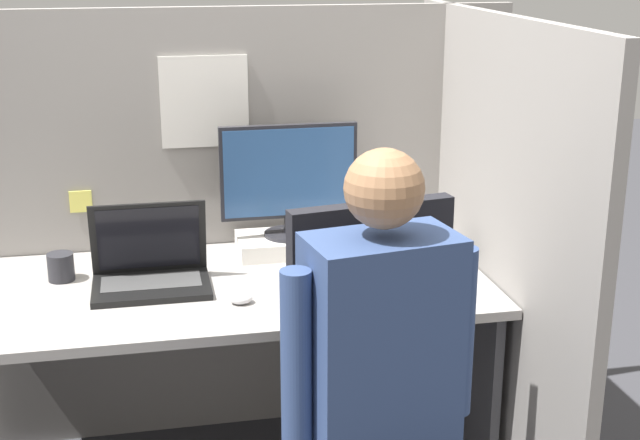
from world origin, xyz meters
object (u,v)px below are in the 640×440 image
(laptop, at_px, (151,271))
(carrot_toy, at_px, (315,307))
(office_chair, at_px, (374,431))
(pen_cup, at_px, (61,267))
(monitor, at_px, (289,178))
(person, at_px, (382,391))
(stapler, at_px, (444,258))
(paper_box, at_px, (290,244))

(laptop, distance_m, carrot_toy, 0.55)
(office_chair, xyz_separation_m, pen_cup, (-0.80, 0.83, 0.20))
(monitor, relative_size, laptop, 1.30)
(person, bearing_deg, laptop, 119.53)
(stapler, distance_m, pen_cup, 1.23)
(stapler, xyz_separation_m, person, (-0.45, -0.88, 0.02))
(office_chair, distance_m, pen_cup, 1.17)
(paper_box, relative_size, stapler, 2.09)
(stapler, bearing_deg, carrot_toy, -147.51)
(pen_cup, bearing_deg, laptop, -22.45)
(laptop, bearing_deg, stapler, -0.12)
(paper_box, xyz_separation_m, laptop, (-0.47, -0.23, 0.02))
(laptop, height_order, carrot_toy, laptop)
(stapler, distance_m, person, 0.98)
(carrot_toy, bearing_deg, monitor, 87.90)
(office_chair, distance_m, person, 0.26)
(person, height_order, pen_cup, person)
(laptop, relative_size, stapler, 2.10)
(person, relative_size, pen_cup, 15.04)
(laptop, height_order, person, person)
(carrot_toy, xyz_separation_m, person, (0.04, -0.56, 0.02))
(monitor, bearing_deg, carrot_toy, -92.10)
(person, bearing_deg, pen_cup, 127.94)
(monitor, height_order, laptop, monitor)
(laptop, bearing_deg, office_chair, -53.87)
(person, bearing_deg, carrot_toy, 94.37)
(paper_box, bearing_deg, pen_cup, -170.94)
(stapler, height_order, pen_cup, pen_cup)
(monitor, xyz_separation_m, stapler, (0.47, -0.24, -0.24))
(person, distance_m, pen_cup, 1.26)
(monitor, height_order, office_chair, monitor)
(office_chair, bearing_deg, person, -99.37)
(laptop, relative_size, pen_cup, 4.06)
(office_chair, height_order, person, person)
(pen_cup, bearing_deg, paper_box, 9.06)
(monitor, xyz_separation_m, pen_cup, (-0.75, -0.12, -0.22))
(monitor, height_order, stapler, monitor)
(carrot_toy, bearing_deg, person, -85.63)
(carrot_toy, bearing_deg, paper_box, 87.89)
(paper_box, height_order, carrot_toy, paper_box)
(stapler, distance_m, carrot_toy, 0.58)
(stapler, height_order, carrot_toy, stapler)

